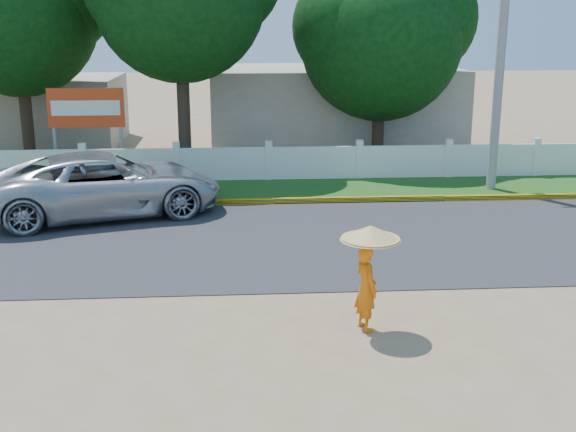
% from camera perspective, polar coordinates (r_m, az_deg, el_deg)
% --- Properties ---
extents(ground, '(120.00, 120.00, 0.00)m').
position_cam_1_polar(ground, '(13.19, 0.60, -7.77)').
color(ground, '#9E8460').
rests_on(ground, ground).
extents(road, '(60.00, 7.00, 0.02)m').
position_cam_1_polar(road, '(17.41, -0.57, -1.91)').
color(road, '#38383A').
rests_on(road, ground).
extents(grass_verge, '(60.00, 3.50, 0.03)m').
position_cam_1_polar(grass_verge, '(22.47, -1.36, 2.09)').
color(grass_verge, '#2D601E').
rests_on(grass_verge, ground).
extents(curb, '(40.00, 0.18, 0.16)m').
position_cam_1_polar(curb, '(20.80, -1.15, 1.19)').
color(curb, yellow).
rests_on(curb, ground).
extents(fence, '(40.00, 0.10, 1.10)m').
position_cam_1_polar(fence, '(23.77, -1.53, 4.15)').
color(fence, silver).
rests_on(fence, ground).
extents(building_near, '(10.00, 6.00, 3.20)m').
position_cam_1_polar(building_near, '(30.56, 3.59, 8.65)').
color(building_near, '#B7AD99').
rests_on(building_near, ground).
extents(building_far, '(8.00, 5.00, 2.80)m').
position_cam_1_polar(building_far, '(32.59, -20.19, 7.81)').
color(building_far, '#B7AD99').
rests_on(building_far, ground).
extents(utility_pole, '(0.28, 0.28, 7.00)m').
position_cam_1_polar(utility_pole, '(22.97, 16.34, 10.59)').
color(utility_pole, gray).
rests_on(utility_pole, ground).
extents(vehicle, '(6.74, 4.55, 1.72)m').
position_cam_1_polar(vehicle, '(20.03, -14.23, 2.44)').
color(vehicle, '#AFB3B8').
rests_on(vehicle, ground).
extents(monk_with_parasol, '(1.02, 1.02, 1.86)m').
position_cam_1_polar(monk_with_parasol, '(12.24, 6.35, -3.67)').
color(monk_with_parasol, orange).
rests_on(monk_with_parasol, ground).
extents(billboard, '(2.50, 0.13, 2.95)m').
position_cam_1_polar(billboard, '(25.09, -15.65, 7.87)').
color(billboard, gray).
rests_on(billboard, ground).
extents(tree_row, '(36.45, 7.86, 8.81)m').
position_cam_1_polar(tree_row, '(26.17, -4.96, 15.09)').
color(tree_row, '#473828').
rests_on(tree_row, ground).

